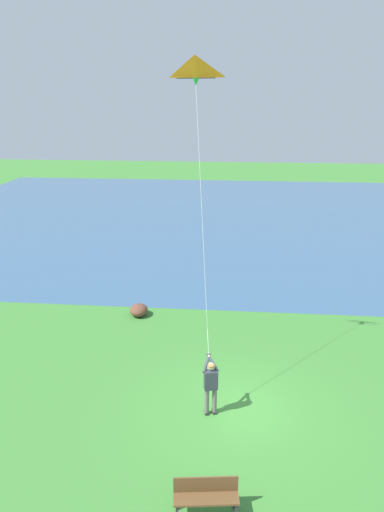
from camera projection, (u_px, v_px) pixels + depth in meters
ground_plane at (238, 409)px, 15.23m from camera, size 120.00×120.00×0.00m
lake_water at (190, 216)px, 39.59m from camera, size 36.00×44.00×0.01m
person_kite_flyer at (211, 383)px, 14.74m from camera, size 0.63×0.51×1.83m
flying_kite at (195, 73)px, 14.61m from camera, size 2.58×1.31×8.59m
park_bench_near_walkway at (206, 494)px, 11.33m from camera, size 0.63×1.54×0.88m
lakeside_shrub at (139, 310)px, 21.67m from camera, size 0.92×0.79×0.52m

